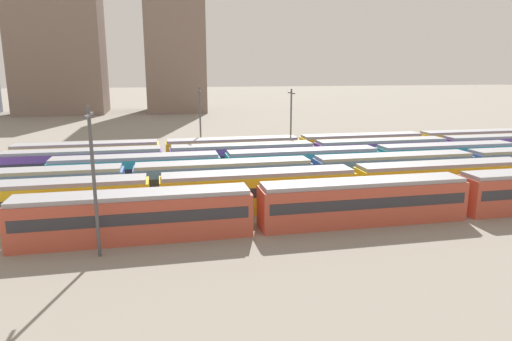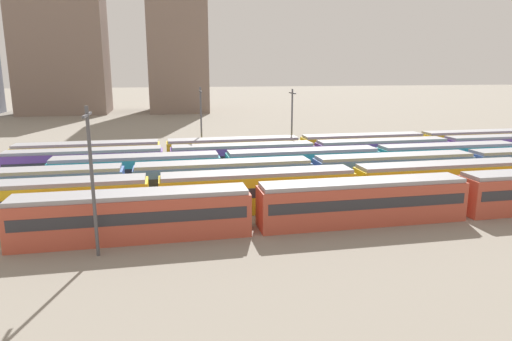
# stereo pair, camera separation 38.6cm
# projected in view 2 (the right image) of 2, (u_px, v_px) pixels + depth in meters

# --- Properties ---
(ground_plane) EXTENTS (600.00, 600.00, 0.00)m
(ground_plane) POSITION_uv_depth(u_px,v_px,m) (114.00, 196.00, 47.09)
(ground_plane) COLOR gray
(train_track_1) EXTENTS (74.70, 3.06, 3.75)m
(train_track_1) POSITION_uv_depth(u_px,v_px,m) (354.00, 185.00, 43.79)
(train_track_1) COLOR yellow
(train_track_1) RESTS_ON ground_plane
(train_track_2) EXTENTS (74.70, 3.06, 3.75)m
(train_track_2) POSITION_uv_depth(u_px,v_px,m) (312.00, 175.00, 48.27)
(train_track_2) COLOR #4C70BC
(train_track_2) RESTS_ON ground_plane
(train_track_3) EXTENTS (55.80, 3.06, 3.75)m
(train_track_3) POSITION_uv_depth(u_px,v_px,m) (303.00, 165.00, 53.35)
(train_track_3) COLOR teal
(train_track_3) RESTS_ON ground_plane
(train_track_4) EXTENTS (74.70, 3.06, 3.75)m
(train_track_4) POSITION_uv_depth(u_px,v_px,m) (315.00, 156.00, 58.96)
(train_track_4) COLOR #6B429E
(train_track_4) RESTS_ON ground_plane
(train_track_5) EXTENTS (112.50, 3.06, 3.75)m
(train_track_5) POSITION_uv_depth(u_px,v_px,m) (422.00, 145.00, 67.57)
(train_track_5) COLOR yellow
(train_track_5) RESTS_ON ground_plane
(catenary_pole_1) EXTENTS (0.24, 3.20, 10.15)m
(catenary_pole_1) POSITION_uv_depth(u_px,v_px,m) (292.00, 120.00, 65.72)
(catenary_pole_1) COLOR #4C4C51
(catenary_pole_1) RESTS_ON ground_plane
(catenary_pole_2) EXTENTS (0.24, 3.20, 10.52)m
(catenary_pole_2) POSITION_uv_depth(u_px,v_px,m) (92.00, 175.00, 30.78)
(catenary_pole_2) COLOR #4C4C51
(catenary_pole_2) RESTS_ON ground_plane
(catenary_pole_3) EXTENTS (0.24, 3.20, 10.52)m
(catenary_pole_3) POSITION_uv_depth(u_px,v_px,m) (201.00, 121.00, 63.11)
(catenary_pole_3) COLOR #4C4C51
(catenary_pole_3) RESTS_ON ground_plane
(distant_building_1) EXTENTS (24.70, 19.23, 39.24)m
(distant_building_1) POSITION_uv_depth(u_px,v_px,m) (62.00, 46.00, 132.58)
(distant_building_1) COLOR #7A665B
(distant_building_1) RESTS_ON ground_plane
(distant_building_2) EXTENTS (17.42, 21.65, 45.11)m
(distant_building_2) POSITION_uv_depth(u_px,v_px,m) (176.00, 37.00, 138.48)
(distant_building_2) COLOR #7A665B
(distant_building_2) RESTS_ON ground_plane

